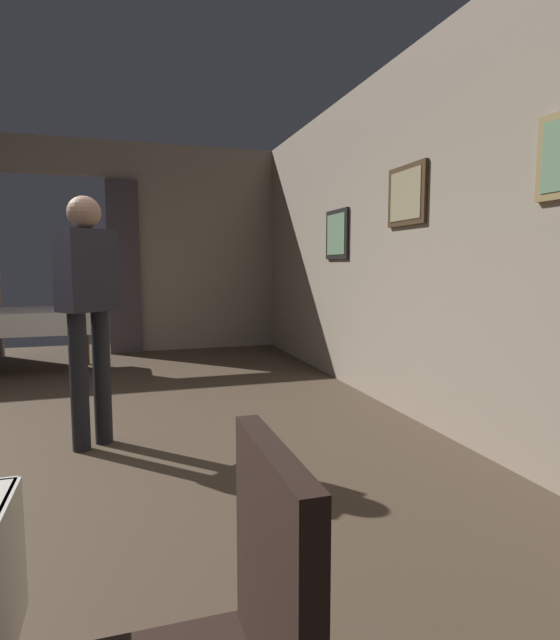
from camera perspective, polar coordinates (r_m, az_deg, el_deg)
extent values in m
cube|color=gray|center=(4.22, 16.26, 9.18)|extent=(0.12, 8.40, 3.00)
cube|color=#47331E|center=(4.38, 14.06, 13.44)|extent=(0.03, 0.55, 0.49)
cube|color=#998C66|center=(4.37, 13.88, 13.46)|extent=(0.01, 0.45, 0.40)
cube|color=black|center=(5.60, 6.43, 9.54)|extent=(0.03, 0.55, 0.53)
cube|color=#668C66|center=(5.59, 6.28, 9.54)|extent=(0.01, 0.45, 0.43)
cube|color=gray|center=(7.80, -9.52, 7.85)|extent=(2.50, 0.12, 3.00)
cube|color=gray|center=(7.91, -24.45, 16.48)|extent=(1.40, 0.12, 0.50)
cube|color=#4C4247|center=(7.58, -17.11, 5.61)|extent=(0.44, 0.14, 2.45)
cylinder|color=brown|center=(6.12, -21.36, -2.77)|extent=(0.06, 0.06, 0.71)
cylinder|color=brown|center=(6.90, -20.91, -1.78)|extent=(0.06, 0.06, 0.71)
cube|color=brown|center=(6.55, -27.01, 0.80)|extent=(1.48, 0.96, 0.03)
cube|color=silver|center=(6.55, -27.02, 0.98)|extent=(1.54, 1.02, 0.01)
cube|color=silver|center=(6.06, -27.76, -0.57)|extent=(1.54, 0.02, 0.25)
cube|color=silver|center=(7.06, -26.29, 0.35)|extent=(1.54, 0.02, 0.25)
cube|color=silver|center=(6.47, -20.24, 0.14)|extent=(0.02, 1.02, 0.25)
cube|color=black|center=(1.06, -0.69, -26.42)|extent=(0.05, 0.42, 0.48)
cylinder|color=silver|center=(6.74, -23.03, 1.82)|extent=(0.06, 0.06, 0.11)
sphere|color=#D84C8C|center=(6.74, -23.06, 2.55)|extent=(0.07, 0.07, 0.07)
cylinder|color=white|center=(6.31, -22.04, 1.14)|extent=(0.22, 0.22, 0.01)
cylinder|color=black|center=(3.81, -19.36, -6.09)|extent=(0.12, 0.12, 0.95)
cylinder|color=black|center=(3.71, -21.63, -6.50)|extent=(0.12, 0.12, 0.95)
cube|color=#26262D|center=(3.68, -20.92, 5.21)|extent=(0.42, 0.39, 0.55)
sphere|color=#9E755B|center=(3.69, -21.15, 11.19)|extent=(0.22, 0.22, 0.22)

